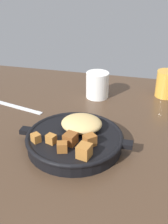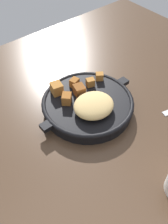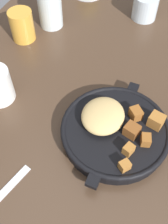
% 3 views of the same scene
% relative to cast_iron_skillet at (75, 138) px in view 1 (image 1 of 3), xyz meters
% --- Properties ---
extents(ground_plane, '(1.16, 0.94, 0.02)m').
position_rel_cast_iron_skillet_xyz_m(ground_plane, '(0.01, 0.04, -0.04)').
color(ground_plane, '#473323').
extents(cast_iron_skillet, '(0.28, 0.24, 0.07)m').
position_rel_cast_iron_skillet_xyz_m(cast_iron_skillet, '(0.00, 0.00, 0.00)').
color(cast_iron_skillet, black).
rests_on(cast_iron_skillet, ground_plane).
extents(butter_knife, '(0.17, 0.06, 0.00)m').
position_rel_cast_iron_skillet_xyz_m(butter_knife, '(-0.23, 0.16, -0.02)').
color(butter_knife, silver).
rests_on(butter_knife, ground_plane).
extents(white_creamer_pitcher, '(0.07, 0.07, 0.09)m').
position_rel_cast_iron_skillet_xyz_m(white_creamer_pitcher, '(-0.01, 0.30, 0.02)').
color(white_creamer_pitcher, white).
rests_on(white_creamer_pitcher, ground_plane).
extents(juice_glass_amber, '(0.07, 0.07, 0.09)m').
position_rel_cast_iron_skillet_xyz_m(juice_glass_amber, '(0.21, 0.36, 0.02)').
color(juice_glass_amber, gold).
rests_on(juice_glass_amber, ground_plane).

